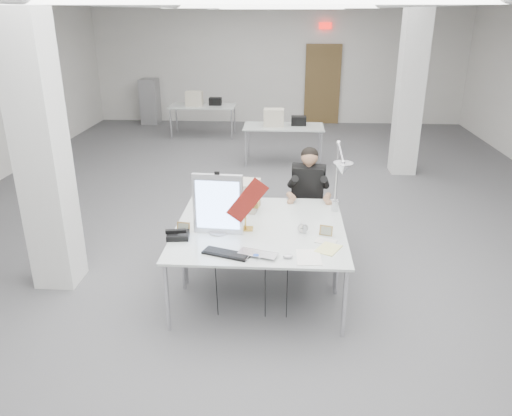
{
  "coord_description": "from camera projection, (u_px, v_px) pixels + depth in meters",
  "views": [
    {
      "loc": [
        0.26,
        -6.93,
        2.91
      ],
      "look_at": [
        -0.04,
        -2.0,
        0.95
      ],
      "focal_mm": 35.0,
      "sensor_mm": 36.0,
      "label": 1
    }
  ],
  "objects": [
    {
      "name": "office_chair",
      "position": [
        307.0,
        204.0,
        6.47
      ],
      "size": [
        0.63,
        0.63,
        1.14
      ],
      "primitive_type": null,
      "rotation": [
        0.0,
        0.0,
        -0.13
      ],
      "color": "black",
      "rests_on": "room_shell"
    },
    {
      "name": "bg_desk_a",
      "position": [
        284.0,
        127.0,
        10.01
      ],
      "size": [
        1.6,
        0.8,
        0.02
      ],
      "primitive_type": "cube",
      "color": "silver",
      "rests_on": "room_shell"
    },
    {
      "name": "bankers_lamp",
      "position": [
        245.0,
        214.0,
        5.21
      ],
      "size": [
        0.34,
        0.2,
        0.36
      ],
      "primitive_type": null,
      "rotation": [
        0.0,
        0.0,
        -0.23
      ],
      "color": "gold",
      "rests_on": "desk_main"
    },
    {
      "name": "paper_stack_a",
      "position": [
        309.0,
        257.0,
        4.67
      ],
      "size": [
        0.24,
        0.34,
        0.01
      ],
      "primitive_type": "cube",
      "rotation": [
        0.0,
        0.0,
        0.04
      ],
      "color": "white",
      "rests_on": "desk_main"
    },
    {
      "name": "desk_phone",
      "position": [
        178.0,
        235.0,
        5.07
      ],
      "size": [
        0.24,
        0.22,
        0.06
      ],
      "primitive_type": "cube",
      "rotation": [
        0.0,
        0.0,
        0.11
      ],
      "color": "black",
      "rests_on": "desk_main"
    },
    {
      "name": "mouse",
      "position": [
        288.0,
        256.0,
        4.65
      ],
      "size": [
        0.11,
        0.08,
        0.04
      ],
      "primitive_type": "ellipsoid",
      "rotation": [
        0.0,
        0.0,
        -0.2
      ],
      "color": "#B7B6BC",
      "rests_on": "desk_main"
    },
    {
      "name": "desk_clock",
      "position": [
        303.0,
        228.0,
        5.18
      ],
      "size": [
        0.11,
        0.07,
        0.11
      ],
      "primitive_type": "cylinder",
      "rotation": [
        1.57,
        0.0,
        -0.42
      ],
      "color": "#AFAFB4",
      "rests_on": "desk_main"
    },
    {
      "name": "architect_lamp",
      "position": [
        339.0,
        181.0,
        5.39
      ],
      "size": [
        0.31,
        0.71,
        0.88
      ],
      "primitive_type": null,
      "rotation": [
        0.0,
        0.0,
        -0.1
      ],
      "color": "#B7B7BC",
      "rests_on": "desk_second"
    },
    {
      "name": "desk_second",
      "position": [
        262.0,
        212.0,
        5.76
      ],
      "size": [
        1.8,
        0.9,
        0.02
      ],
      "primitive_type": "cube",
      "color": "silver",
      "rests_on": "room_shell"
    },
    {
      "name": "laptop",
      "position": [
        256.0,
        257.0,
        4.66
      ],
      "size": [
        0.43,
        0.34,
        0.03
      ],
      "primitive_type": "imported",
      "rotation": [
        0.0,
        0.0,
        -0.31
      ],
      "color": "silver",
      "rests_on": "desk_main"
    },
    {
      "name": "filing_cabinet",
      "position": [
        150.0,
        101.0,
        13.67
      ],
      "size": [
        0.45,
        0.55,
        1.2
      ],
      "primitive_type": "cube",
      "color": "gray",
      "rests_on": "room_shell"
    },
    {
      "name": "paper_stack_c",
      "position": [
        326.0,
        241.0,
        5.0
      ],
      "size": [
        0.24,
        0.21,
        0.01
      ],
      "primitive_type": "cube",
      "rotation": [
        0.0,
        0.0,
        -0.39
      ],
      "color": "silver",
      "rests_on": "desk_main"
    },
    {
      "name": "monitor",
      "position": [
        218.0,
        204.0,
        5.08
      ],
      "size": [
        0.52,
        0.09,
        0.64
      ],
      "primitive_type": "cube",
      "rotation": [
        0.0,
        0.0,
        -0.07
      ],
      "color": "silver",
      "rests_on": "desk_main"
    },
    {
      "name": "picture_frame_left",
      "position": [
        183.0,
        227.0,
        5.2
      ],
      "size": [
        0.14,
        0.05,
        0.11
      ],
      "primitive_type": "cube",
      "rotation": [
        -0.21,
        0.0,
        -0.14
      ],
      "color": "#9B7743",
      "rests_on": "desk_main"
    },
    {
      "name": "paper_stack_b",
      "position": [
        328.0,
        249.0,
        4.84
      ],
      "size": [
        0.29,
        0.32,
        0.01
      ],
      "primitive_type": "cube",
      "rotation": [
        0.0,
        0.0,
        -0.49
      ],
      "color": "#F0ED8F",
      "rests_on": "desk_main"
    },
    {
      "name": "picture_frame_right",
      "position": [
        326.0,
        230.0,
        5.12
      ],
      "size": [
        0.14,
        0.07,
        0.11
      ],
      "primitive_type": "cube",
      "rotation": [
        -0.21,
        0.0,
        -0.3
      ],
      "color": "#A88448",
      "rests_on": "desk_main"
    },
    {
      "name": "bg_desk_b",
      "position": [
        203.0,
        106.0,
        12.17
      ],
      "size": [
        1.6,
        0.8,
        0.02
      ],
      "primitive_type": "cube",
      "color": "silver",
      "rests_on": "room_shell"
    },
    {
      "name": "seated_person",
      "position": [
        309.0,
        182.0,
        6.3
      ],
      "size": [
        0.53,
        0.63,
        0.86
      ],
      "primitive_type": null,
      "rotation": [
        0.0,
        0.0,
        -0.13
      ],
      "color": "black",
      "rests_on": "office_chair"
    },
    {
      "name": "keyboard",
      "position": [
        226.0,
        254.0,
        4.72
      ],
      "size": [
        0.48,
        0.29,
        0.02
      ],
      "primitive_type": "cube",
      "rotation": [
        0.0,
        0.0,
        -0.34
      ],
      "color": "black",
      "rests_on": "desk_main"
    },
    {
      "name": "pennant",
      "position": [
        248.0,
        200.0,
        5.0
      ],
      "size": [
        0.43,
        0.13,
        0.48
      ],
      "primitive_type": "cube",
      "rotation": [
        0.0,
        -0.87,
        0.28
      ],
      "color": "maroon",
      "rests_on": "monitor"
    },
    {
      "name": "desk_main",
      "position": [
        257.0,
        246.0,
        4.92
      ],
      "size": [
        1.8,
        0.9,
        0.02
      ],
      "primitive_type": "cube",
      "color": "silver",
      "rests_on": "room_shell"
    },
    {
      "name": "beige_monitor",
      "position": [
        243.0,
        195.0,
        5.77
      ],
      "size": [
        0.4,
        0.38,
        0.34
      ],
      "primitive_type": "cube",
      "rotation": [
        0.0,
        0.0,
        -0.15
      ],
      "color": "#BDAF9C",
      "rests_on": "desk_second"
    },
    {
      "name": "room_shell",
      "position": [
        271.0,
        103.0,
        7.01
      ],
      "size": [
        10.04,
        14.04,
        3.24
      ],
      "color": "#515154",
      "rests_on": "ground"
    }
  ]
}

